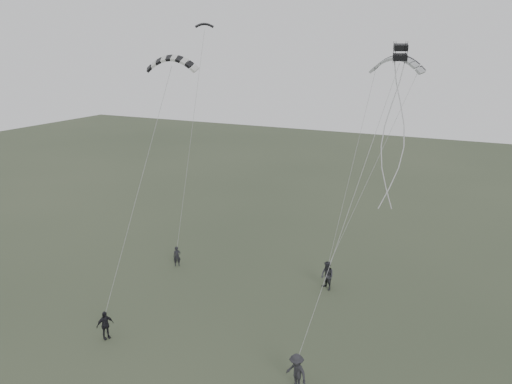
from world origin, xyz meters
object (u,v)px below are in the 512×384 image
at_px(kite_striped, 171,58).
at_px(kite_box, 400,52).
at_px(flyer_right, 327,276).
at_px(flyer_left, 177,256).
at_px(kite_pale_large, 397,58).
at_px(flyer_far, 296,372).
at_px(kite_dark_small, 204,24).
at_px(flyer_center, 105,325).

xyz_separation_m(kite_striped, kite_box, (12.86, -0.03, 0.37)).
relative_size(flyer_right, kite_striped, 0.65).
relative_size(flyer_left, kite_pale_large, 0.42).
bearing_deg(flyer_far, flyer_left, 168.34).
height_order(kite_dark_small, kite_pale_large, kite_dark_small).
bearing_deg(flyer_right, flyer_left, -140.31).
relative_size(flyer_left, flyer_far, 0.80).
relative_size(kite_pale_large, kite_striped, 1.20).
bearing_deg(kite_box, flyer_far, -127.66).
height_order(flyer_left, flyer_right, flyer_right).
xyz_separation_m(flyer_right, kite_pale_large, (2.42, 5.37, 13.59)).
xyz_separation_m(flyer_right, kite_striped, (-8.61, -3.99, 13.66)).
distance_m(flyer_left, kite_striped, 14.35).
relative_size(flyer_right, flyer_center, 1.19).
distance_m(flyer_left, kite_box, 20.97).
bearing_deg(kite_pale_large, flyer_center, -116.88).
bearing_deg(kite_box, kite_pale_large, 85.19).
xyz_separation_m(flyer_left, kite_dark_small, (0.34, 4.10, 16.03)).
bearing_deg(flyer_right, flyer_center, -96.76).
bearing_deg(flyer_center, flyer_far, -60.30).
distance_m(flyer_right, kite_striped, 16.63).
height_order(flyer_left, kite_striped, kite_striped).
bearing_deg(kite_dark_small, kite_pale_large, -21.88).
bearing_deg(flyer_left, flyer_center, -117.85).
distance_m(flyer_right, flyer_far, 10.32).
bearing_deg(kite_box, kite_striped, 164.04).
xyz_separation_m(flyer_far, kite_striped, (-10.39, 6.18, 13.70)).
bearing_deg(kite_pale_large, flyer_left, -145.12).
bearing_deg(kite_dark_small, flyer_center, -116.31).
xyz_separation_m(flyer_left, flyer_center, (1.82, -9.50, 0.07)).
distance_m(flyer_right, flyer_center, 14.00).
relative_size(flyer_center, flyer_far, 0.88).
height_order(kite_striped, kite_box, kite_box).
bearing_deg(kite_pale_large, kite_striped, -131.01).
distance_m(kite_pale_large, kite_striped, 14.46).
bearing_deg(kite_striped, kite_dark_small, 83.67).
relative_size(flyer_right, flyer_far, 1.04).
height_order(kite_pale_large, kite_box, kite_box).
xyz_separation_m(flyer_center, kite_striped, (0.44, 6.69, 13.81)).
relative_size(kite_dark_small, kite_striped, 0.44).
xyz_separation_m(flyer_center, flyer_far, (10.84, 0.51, 0.11)).
bearing_deg(kite_pale_large, kite_box, -70.27).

